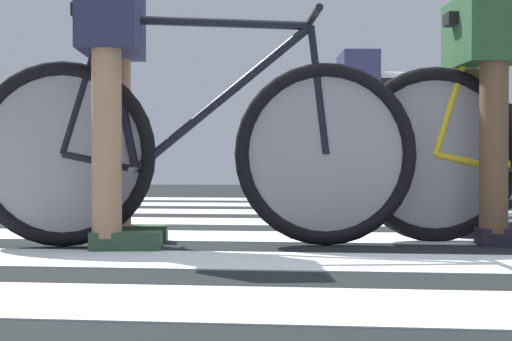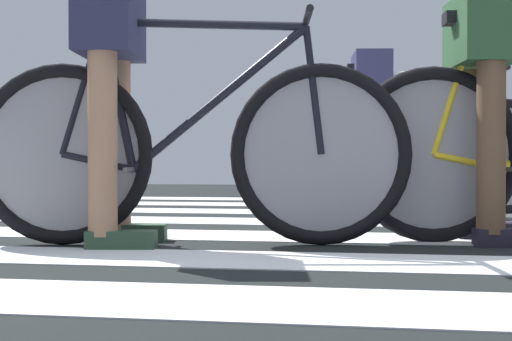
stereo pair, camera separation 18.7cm
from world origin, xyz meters
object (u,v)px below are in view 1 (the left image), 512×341
cyclist_4_of_4 (378,123)px  cyclist_2_of_4 (483,84)px  cyclist_3_of_4 (358,110)px  bicycle_3_of_4 (408,152)px  bicycle_1_of_4 (194,147)px  bicycle_4_of_4 (416,154)px  cyclist_1_of_4 (113,76)px

cyclist_4_of_4 → cyclist_2_of_4: bearing=-92.0°
cyclist_3_of_4 → bicycle_3_of_4: bearing=0.0°
bicycle_1_of_4 → cyclist_2_of_4: size_ratio=1.73×
cyclist_2_of_4 → bicycle_3_of_4: (-0.15, 1.62, -0.26)m
cyclist_3_of_4 → cyclist_2_of_4: bearing=-80.7°
bicycle_4_of_4 → cyclist_4_of_4: cyclist_4_of_4 is taller
cyclist_1_of_4 → cyclist_3_of_4: 2.16m
cyclist_2_of_4 → bicycle_4_of_4: 3.09m
bicycle_1_of_4 → cyclist_2_of_4: 1.21m
bicycle_1_of_4 → bicycle_4_of_4: bearing=61.6°
cyclist_2_of_4 → bicycle_4_of_4: (0.06, 3.08, -0.26)m
cyclist_2_of_4 → cyclist_1_of_4: bearing=-175.6°
cyclist_2_of_4 → bicycle_3_of_4: size_ratio=0.58×
cyclist_1_of_4 → cyclist_4_of_4: cyclist_1_of_4 is taller
cyclist_1_of_4 → bicycle_4_of_4: bearing=57.4°
bicycle_1_of_4 → cyclist_2_of_4: (1.14, 0.28, 0.26)m
cyclist_1_of_4 → cyclist_2_of_4: bearing=4.0°
cyclist_2_of_4 → bicycle_1_of_4: bearing=-174.6°
cyclist_3_of_4 → bicycle_4_of_4: (0.52, 1.49, -0.26)m
bicycle_4_of_4 → cyclist_4_of_4: (-0.31, -0.04, 0.25)m
cyclist_1_of_4 → cyclist_4_of_4: bearing=61.7°
bicycle_3_of_4 → bicycle_1_of_4: bearing=-124.4°
bicycle_1_of_4 → cyclist_4_of_4: cyclist_4_of_4 is taller
bicycle_3_of_4 → bicycle_4_of_4: (0.21, 1.45, 0.00)m
cyclist_1_of_4 → cyclist_4_of_4: 3.57m
cyclist_1_of_4 → bicycle_3_of_4: 2.36m
cyclist_3_of_4 → cyclist_4_of_4: 1.47m
bicycle_1_of_4 → cyclist_3_of_4: cyclist_3_of_4 is taller
bicycle_3_of_4 → cyclist_4_of_4: size_ratio=1.76×
cyclist_2_of_4 → cyclist_3_of_4: 1.65m
bicycle_1_of_4 → cyclist_4_of_4: 3.45m
bicycle_4_of_4 → bicycle_1_of_4: bearing=-116.4°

